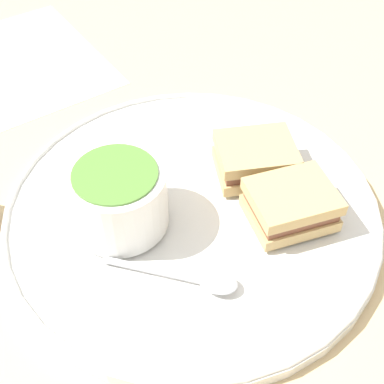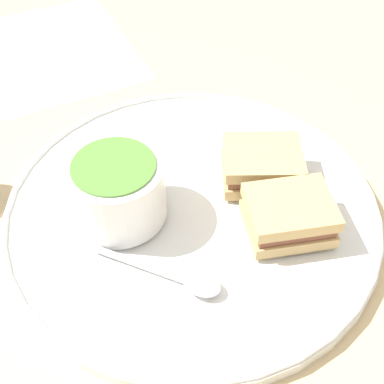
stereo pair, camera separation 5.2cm
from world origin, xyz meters
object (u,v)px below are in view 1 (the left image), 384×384
object	(u,v)px
soup_bowl	(118,198)
sandwich_half_near	(291,204)
sandwich_half_far	(256,160)
spoon	(206,280)

from	to	relation	value
soup_bowl	sandwich_half_near	bearing A→B (deg)	145.88
sandwich_half_far	soup_bowl	bearing A→B (deg)	-9.34
sandwich_half_far	sandwich_half_near	bearing A→B (deg)	78.30
soup_bowl	sandwich_half_far	distance (m)	0.15
soup_bowl	spoon	world-z (taller)	soup_bowl
soup_bowl	spoon	distance (m)	0.11
soup_bowl	sandwich_half_near	xyz separation A→B (m)	(-0.13, 0.09, -0.01)
sandwich_half_near	sandwich_half_far	distance (m)	0.07
soup_bowl	sandwich_half_near	size ratio (longest dim) A/B	0.98
soup_bowl	sandwich_half_far	size ratio (longest dim) A/B	0.93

